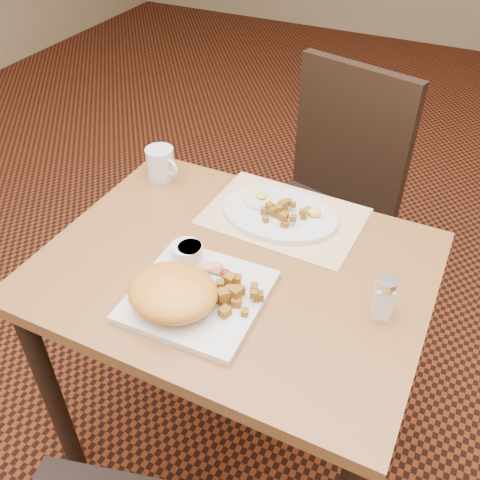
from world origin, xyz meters
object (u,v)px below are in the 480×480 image
chair_far (327,197)px  coffee_mug (161,163)px  plate_square (198,296)px  table (234,297)px  plate_oval (280,214)px  salt_shaker (384,297)px

chair_far → coffee_mug: size_ratio=8.76×
chair_far → coffee_mug: chair_far is taller
plate_square → coffee_mug: (-0.34, 0.38, 0.04)m
table → plate_oval: size_ratio=2.96×
chair_far → coffee_mug: 0.62m
coffee_mug → table: bearing=-34.9°
chair_far → salt_shaker: chair_far is taller
coffee_mug → chair_far: bearing=46.7°
table → salt_shaker: bearing=-1.1°
table → salt_shaker: size_ratio=9.00×
chair_far → plate_square: 0.83m
salt_shaker → plate_square: bearing=-160.9°
chair_far → coffee_mug: (-0.39, -0.41, 0.26)m
plate_oval → table: bearing=-97.1°
plate_square → coffee_mug: 0.51m
chair_far → plate_square: chair_far is taller
plate_square → coffee_mug: bearing=131.2°
salt_shaker → coffee_mug: salt_shaker is taller
table → coffee_mug: size_ratio=8.13×
plate_square → salt_shaker: 0.39m
table → plate_square: bearing=-98.6°
chair_far → plate_oval: chair_far is taller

